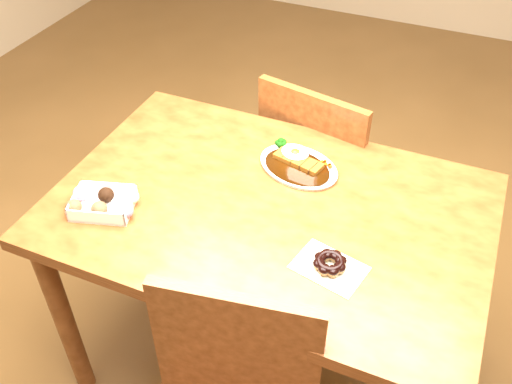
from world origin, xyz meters
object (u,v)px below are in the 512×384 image
at_px(chair_far, 323,170).
at_px(katsu_curry_plate, 298,164).
at_px(table, 269,230).
at_px(donut_box, 103,202).
at_px(pon_de_ring, 330,263).

xyz_separation_m(chair_far, katsu_curry_plate, (0.01, -0.35, 0.28)).
bearing_deg(katsu_curry_plate, table, -94.49).
xyz_separation_m(table, donut_box, (-0.41, -0.19, 0.12)).
bearing_deg(table, katsu_curry_plate, 85.51).
bearing_deg(chair_far, table, 101.01).
bearing_deg(donut_box, table, 24.95).
bearing_deg(table, donut_box, -155.05).
relative_size(chair_far, pon_de_ring, 4.48).
height_order(katsu_curry_plate, donut_box, katsu_curry_plate).
height_order(table, chair_far, chair_far).
relative_size(donut_box, pon_de_ring, 1.02).
bearing_deg(donut_box, katsu_curry_plate, 41.79).
distance_m(donut_box, pon_de_ring, 0.64).
bearing_deg(chair_far, pon_de_ring, 119.06).
height_order(table, pon_de_ring, pon_de_ring).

